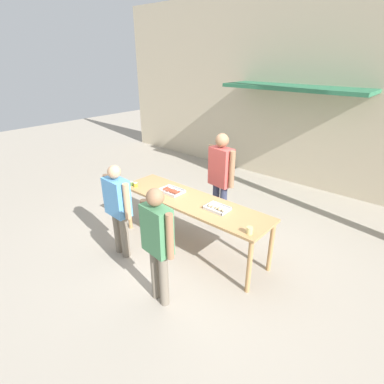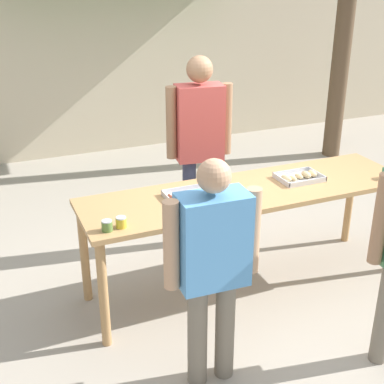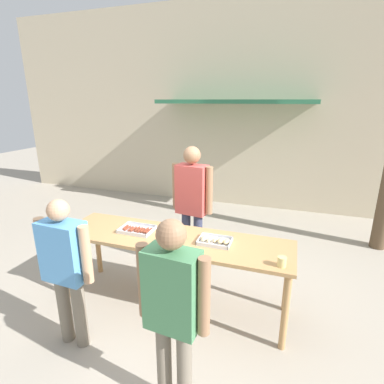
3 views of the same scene
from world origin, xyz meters
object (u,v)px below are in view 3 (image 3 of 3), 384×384
(food_tray_sausages, at_px, (137,230))
(condiment_jar_ketchup, at_px, (78,229))
(beer_cup, at_px, (282,262))
(person_customer_with_cup, at_px, (173,304))
(condiment_jar_mustard, at_px, (71,229))
(food_tray_buns, at_px, (215,241))
(person_server_behind_table, at_px, (192,198))
(person_customer_holding_hotdog, at_px, (66,263))

(food_tray_sausages, height_order, condiment_jar_ketchup, condiment_jar_ketchup)
(beer_cup, bearing_deg, person_customer_with_cup, -126.81)
(condiment_jar_mustard, xyz_separation_m, person_customer_with_cup, (1.74, -0.97, 0.06))
(food_tray_sausages, xyz_separation_m, condiment_jar_mustard, (-0.75, -0.28, 0.02))
(food_tray_buns, xyz_separation_m, person_server_behind_table, (-0.56, 0.84, 0.18))
(food_tray_sausages, relative_size, person_customer_with_cup, 0.24)
(food_tray_buns, relative_size, person_server_behind_table, 0.20)
(condiment_jar_ketchup, height_order, person_customer_holding_hotdog, person_customer_holding_hotdog)
(condiment_jar_ketchup, xyz_separation_m, person_server_behind_table, (1.07, 1.10, 0.16))
(food_tray_buns, height_order, person_customer_holding_hotdog, person_customer_holding_hotdog)
(food_tray_sausages, xyz_separation_m, condiment_jar_ketchup, (-0.65, -0.27, 0.02))
(person_customer_holding_hotdog, xyz_separation_m, person_customer_with_cup, (1.25, -0.31, 0.07))
(food_tray_sausages, bearing_deg, condiment_jar_mustard, -159.55)
(food_tray_sausages, height_order, condiment_jar_mustard, condiment_jar_mustard)
(beer_cup, distance_m, person_customer_holding_hotdog, 2.08)
(food_tray_sausages, bearing_deg, beer_cup, -9.11)
(beer_cup, bearing_deg, condiment_jar_ketchup, 179.80)
(food_tray_sausages, xyz_separation_m, person_customer_holding_hotdog, (-0.26, -0.93, 0.01))
(food_tray_buns, relative_size, condiment_jar_mustard, 4.68)
(food_tray_buns, height_order, condiment_jar_ketchup, condiment_jar_ketchup)
(beer_cup, xyz_separation_m, person_server_behind_table, (-1.29, 1.11, 0.15))
(person_customer_with_cup, bearing_deg, condiment_jar_mustard, -24.10)
(condiment_jar_mustard, relative_size, person_customer_with_cup, 0.05)
(condiment_jar_mustard, xyz_separation_m, condiment_jar_ketchup, (0.10, 0.01, 0.00))
(beer_cup, bearing_deg, condiment_jar_mustard, -179.89)
(food_tray_buns, xyz_separation_m, condiment_jar_ketchup, (-1.63, -0.27, 0.02))
(food_tray_sausages, bearing_deg, food_tray_buns, 0.03)
(person_server_behind_table, xyz_separation_m, person_customer_with_cup, (0.56, -2.08, -0.11))
(food_tray_sausages, distance_m, condiment_jar_mustard, 0.80)
(person_customer_holding_hotdog, bearing_deg, beer_cup, -159.06)
(food_tray_sausages, distance_m, beer_cup, 1.74)
(person_customer_holding_hotdog, bearing_deg, person_customer_with_cup, 168.45)
(person_customer_with_cup, bearing_deg, person_customer_holding_hotdog, -9.00)
(food_tray_buns, height_order, person_server_behind_table, person_server_behind_table)
(person_customer_holding_hotdog, distance_m, person_customer_with_cup, 1.29)
(food_tray_sausages, relative_size, condiment_jar_ketchup, 5.18)
(condiment_jar_ketchup, relative_size, person_customer_holding_hotdog, 0.05)
(condiment_jar_ketchup, distance_m, person_customer_holding_hotdog, 0.77)
(beer_cup, bearing_deg, food_tray_buns, 159.28)
(condiment_jar_mustard, bearing_deg, beer_cup, 0.11)
(beer_cup, distance_m, person_server_behind_table, 1.71)
(condiment_jar_mustard, distance_m, person_customer_with_cup, 1.99)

